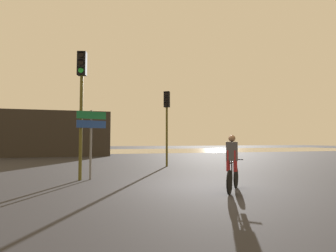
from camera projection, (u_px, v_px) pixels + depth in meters
ground_plane at (194, 186)px, 8.36m from camera, size 120.00×120.00×0.00m
water_strip at (119, 151)px, 36.16m from camera, size 80.00×16.00×0.01m
distant_building at (46, 134)px, 24.63m from camera, size 11.72×4.00×4.14m
traffic_light_near_left at (81, 91)px, 9.77m from camera, size 0.37×0.39×4.79m
traffic_light_center at (167, 114)px, 14.91m from camera, size 0.40×0.42×4.26m
direction_sign_post at (91, 132)px, 9.84m from camera, size 1.06×0.35×2.60m
cyclist at (232, 163)px, 7.51m from camera, size 1.11×1.35×1.62m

